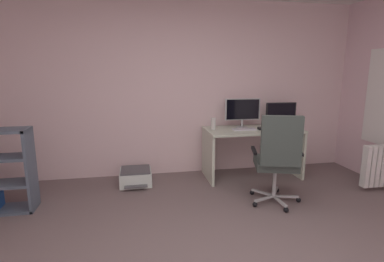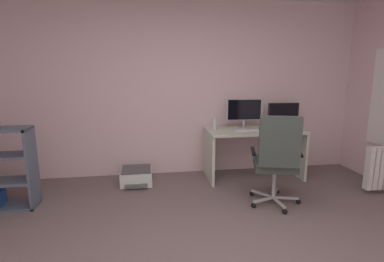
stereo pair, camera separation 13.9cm
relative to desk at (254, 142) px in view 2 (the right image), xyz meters
name	(u,v)px [view 2 (the right image)]	position (x,y,z in m)	size (l,w,h in m)	color
wall_back	(178,89)	(-1.08, 0.42, 0.76)	(5.56, 0.10, 2.60)	silver
desk	(254,142)	(0.00, 0.00, 0.00)	(1.39, 0.68, 0.73)	beige
monitor_main	(244,111)	(-0.13, 0.11, 0.46)	(0.53, 0.18, 0.44)	#B2B5B7
monitor_secondary	(283,113)	(0.49, 0.11, 0.41)	(0.47, 0.18, 0.37)	#B2B5B7
keyboard	(245,130)	(-0.16, -0.07, 0.21)	(0.34, 0.13, 0.02)	silver
computer_mouse	(262,129)	(0.08, -0.09, 0.21)	(0.06, 0.10, 0.03)	black
desktop_speaker	(214,124)	(-0.59, 0.06, 0.28)	(0.07, 0.07, 0.17)	silver
office_chair	(277,158)	(-0.10, -1.01, 0.06)	(0.63, 0.63, 1.10)	#B7BABC
printer	(137,176)	(-1.73, -0.01, -0.43)	(0.44, 0.51, 0.22)	silver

